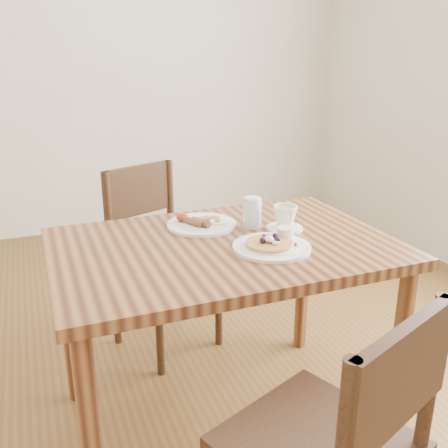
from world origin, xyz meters
The scene contains 8 objects.
ground centered at (0.00, 0.00, 0.00)m, with size 5.00×5.00×0.00m, color brown.
dining_table centered at (0.00, 0.00, 0.65)m, with size 1.20×0.80×0.75m.
chair_near centered at (0.00, -0.74, 0.49)m, with size 0.54×0.54×0.88m.
chair_far centered at (-0.09, 0.65, 0.49)m, with size 0.55×0.55×0.88m.
pancake_plate centered at (0.14, -0.11, 0.76)m, with size 0.27×0.27×0.06m.
breakfast_plate centered at (-0.02, 0.20, 0.76)m, with size 0.27×0.27×0.04m.
teacup_saucer centered at (0.27, 0.05, 0.79)m, with size 0.14×0.14×0.09m.
water_glass centered at (0.16, 0.12, 0.81)m, with size 0.07×0.07×0.12m, color silver.
Camera 1 is at (-0.61, -1.54, 1.39)m, focal length 40.00 mm.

